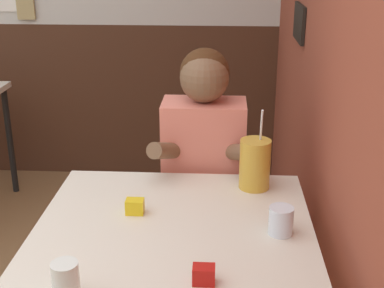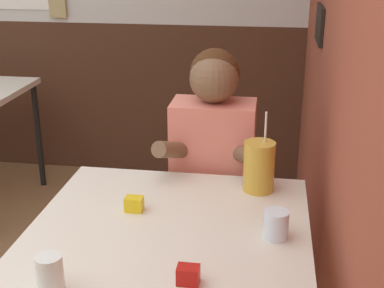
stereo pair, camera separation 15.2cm
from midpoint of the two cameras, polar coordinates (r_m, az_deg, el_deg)
brick_wall_right at (r=2.38m, az=11.60°, el=13.63°), size 0.08×4.60×2.70m
main_table at (r=1.74m, az=-4.58°, el=-11.40°), size 0.89×0.91×0.78m
person_seated at (r=2.28m, az=-0.68°, el=-4.72°), size 0.42×0.40×1.24m
cocktail_pitcher at (r=1.95m, az=4.52°, el=-2.18°), size 0.11×0.11×0.30m
glass_near_pitcher at (r=1.68m, az=6.90°, el=-8.17°), size 0.08×0.08×0.09m
glass_center at (r=1.43m, az=-16.38°, el=-14.03°), size 0.07×0.07×0.11m
condiment_ketchup at (r=1.46m, az=-1.81°, el=-13.85°), size 0.06×0.04×0.05m
condiment_mustard at (r=1.81m, az=-8.53°, el=-6.66°), size 0.06×0.04×0.05m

